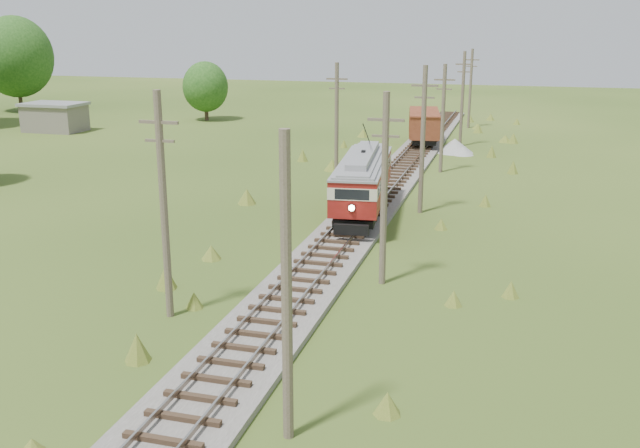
% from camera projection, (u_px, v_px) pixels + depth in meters
% --- Properties ---
extents(railbed_main, '(3.60, 96.00, 0.57)m').
position_uv_depth(railbed_main, '(379.00, 196.00, 47.93)').
color(railbed_main, '#605B54').
rests_on(railbed_main, ground).
extents(streetcar, '(3.91, 11.56, 5.23)m').
position_uv_depth(streetcar, '(363.00, 178.00, 42.53)').
color(streetcar, black).
rests_on(streetcar, ground).
extents(gondola, '(4.01, 8.77, 2.80)m').
position_uv_depth(gondola, '(424.00, 125.00, 67.78)').
color(gondola, black).
rests_on(gondola, ground).
extents(gravel_pile, '(3.53, 3.74, 1.28)m').
position_uv_depth(gravel_pile, '(456.00, 146.00, 64.65)').
color(gravel_pile, gray).
rests_on(gravel_pile, ground).
extents(utility_pole_r_1, '(0.30, 0.30, 8.80)m').
position_uv_depth(utility_pole_r_1, '(287.00, 292.00, 19.10)').
color(utility_pole_r_1, brown).
rests_on(utility_pole_r_1, ground).
extents(utility_pole_r_2, '(1.60, 0.30, 8.60)m').
position_uv_depth(utility_pole_r_2, '(384.00, 188.00, 31.09)').
color(utility_pole_r_2, brown).
rests_on(utility_pole_r_2, ground).
extents(utility_pole_r_3, '(1.60, 0.30, 9.00)m').
position_uv_depth(utility_pole_r_3, '(423.00, 139.00, 43.11)').
color(utility_pole_r_3, brown).
rests_on(utility_pole_r_3, ground).
extents(utility_pole_r_4, '(1.60, 0.30, 8.40)m').
position_uv_depth(utility_pole_r_4, '(443.00, 117.00, 55.29)').
color(utility_pole_r_4, brown).
rests_on(utility_pole_r_4, ground).
extents(utility_pole_r_5, '(1.60, 0.30, 8.90)m').
position_uv_depth(utility_pole_r_5, '(462.00, 98.00, 67.16)').
color(utility_pole_r_5, brown).
rests_on(utility_pole_r_5, ground).
extents(utility_pole_r_6, '(1.60, 0.30, 8.70)m').
position_uv_depth(utility_pole_r_6, '(470.00, 88.00, 79.29)').
color(utility_pole_r_6, brown).
rests_on(utility_pole_r_6, ground).
extents(utility_pole_l_a, '(1.60, 0.30, 9.00)m').
position_uv_depth(utility_pole_l_a, '(164.00, 205.00, 27.43)').
color(utility_pole_l_a, brown).
rests_on(utility_pole_l_a, ground).
extents(utility_pole_l_b, '(1.60, 0.30, 8.60)m').
position_uv_depth(utility_pole_l_b, '(337.00, 119.00, 53.51)').
color(utility_pole_l_b, brown).
rests_on(utility_pole_l_b, ground).
extents(tree_left_5, '(9.66, 9.66, 12.44)m').
position_uv_depth(tree_left_5, '(16.00, 57.00, 93.98)').
color(tree_left_5, '#38281C').
rests_on(tree_left_5, ground).
extents(tree_mid_a, '(5.46, 5.46, 7.03)m').
position_uv_depth(tree_mid_a, '(205.00, 87.00, 85.68)').
color(tree_mid_a, '#38281C').
rests_on(tree_mid_a, ground).
extents(shed, '(6.40, 4.40, 3.10)m').
position_uv_depth(shed, '(55.00, 117.00, 77.42)').
color(shed, slate).
rests_on(shed, ground).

